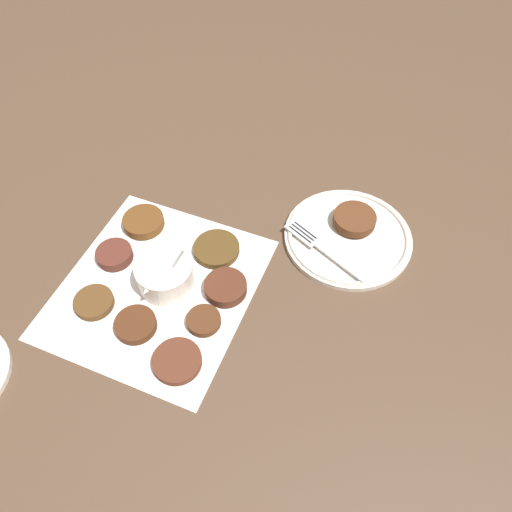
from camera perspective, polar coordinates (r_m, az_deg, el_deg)
The scene contains 14 objects.
ground_plane at distance 0.87m, azimuth -12.32°, elevation -4.53°, with size 4.00×4.00×0.00m, color #4C3828.
napkin at distance 0.88m, azimuth -11.18°, elevation -3.55°, with size 0.37×0.35×0.00m.
sauce_bowl at distance 0.86m, azimuth -10.37°, elevation -2.21°, with size 0.11×0.10×0.10m.
fritter_0 at distance 0.79m, azimuth -9.01°, elevation -11.77°, with size 0.08×0.08×0.01m.
fritter_1 at distance 0.96m, azimuth -12.73°, elevation 3.84°, with size 0.08×0.08×0.02m.
fritter_2 at distance 0.88m, azimuth -18.04°, elevation -5.05°, with size 0.07×0.07×0.01m.
fritter_3 at distance 0.85m, azimuth -3.50°, elevation -3.59°, with size 0.07×0.07×0.02m.
fritter_4 at distance 0.90m, azimuth -4.53°, elevation 0.84°, with size 0.08×0.08×0.01m.
fritter_5 at distance 0.82m, azimuth -5.93°, elevation -7.25°, with size 0.06×0.06×0.01m.
fritter_6 at distance 0.83m, azimuth -13.59°, elevation -7.63°, with size 0.07×0.07×0.02m.
fritter_7 at distance 0.92m, azimuth -15.87°, elevation 0.15°, with size 0.06×0.06×0.02m.
serving_plate at distance 0.93m, azimuth 10.46°, elevation 2.23°, with size 0.23×0.23×0.02m.
fritter_on_plate at distance 0.94m, azimuth 11.19°, elevation 4.17°, with size 0.08×0.08×0.02m.
fork at distance 0.90m, azimuth 6.99°, elevation 1.37°, with size 0.08×0.18×0.00m.
Camera 1 is at (0.32, 0.38, 0.72)m, focal length 35.00 mm.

